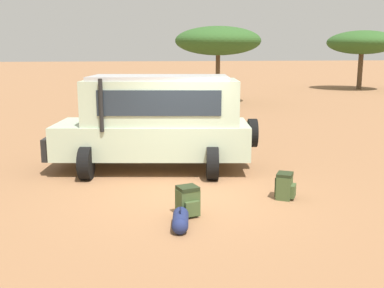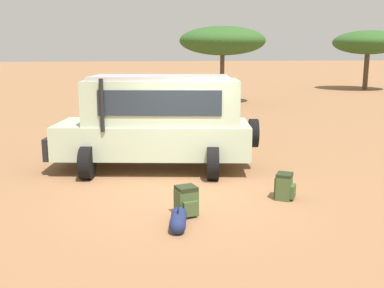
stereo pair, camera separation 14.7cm
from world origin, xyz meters
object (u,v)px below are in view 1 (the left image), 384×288
at_px(acacia_tree_left_mid, 218,41).
at_px(duffel_bag_low_black_case, 180,220).
at_px(safari_vehicle, 156,120).
at_px(acacia_tree_centre_back, 362,43).
at_px(backpack_cluster_center, 285,186).
at_px(backpack_beside_front_wheel, 188,201).

bearing_deg(acacia_tree_left_mid, duffel_bag_low_black_case, -107.67).
bearing_deg(safari_vehicle, acacia_tree_centre_back, 47.87).
xyz_separation_m(safari_vehicle, duffel_bag_low_black_case, (-0.19, -4.10, -1.15)).
height_order(duffel_bag_low_black_case, acacia_tree_centre_back, acacia_tree_centre_back).
bearing_deg(safari_vehicle, backpack_cluster_center, -52.92).
bearing_deg(backpack_beside_front_wheel, safari_vehicle, 91.14).
bearing_deg(backpack_cluster_center, acacia_tree_left_mid, 78.57).
relative_size(safari_vehicle, duffel_bag_low_black_case, 6.56).
height_order(duffel_bag_low_black_case, acacia_tree_left_mid, acacia_tree_left_mid).
xyz_separation_m(backpack_beside_front_wheel, acacia_tree_centre_back, (20.28, 26.03, 3.56)).
relative_size(backpack_beside_front_wheel, backpack_cluster_center, 1.03).
bearing_deg(duffel_bag_low_black_case, acacia_tree_left_mid, 72.33).
distance_m(safari_vehicle, backpack_cluster_center, 3.89).
bearing_deg(duffel_bag_low_black_case, safari_vehicle, 87.39).
height_order(backpack_beside_front_wheel, acacia_tree_centre_back, acacia_tree_centre_back).
distance_m(duffel_bag_low_black_case, acacia_tree_left_mid, 20.36).
distance_m(backpack_cluster_center, acacia_tree_centre_back, 31.46).
bearing_deg(acacia_tree_centre_back, safari_vehicle, -132.13).
xyz_separation_m(backpack_cluster_center, acacia_tree_left_mid, (3.64, 17.99, 3.43)).
distance_m(duffel_bag_low_black_case, acacia_tree_centre_back, 33.81).
relative_size(acacia_tree_left_mid, acacia_tree_centre_back, 0.86).
bearing_deg(acacia_tree_left_mid, acacia_tree_centre_back, 27.42).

